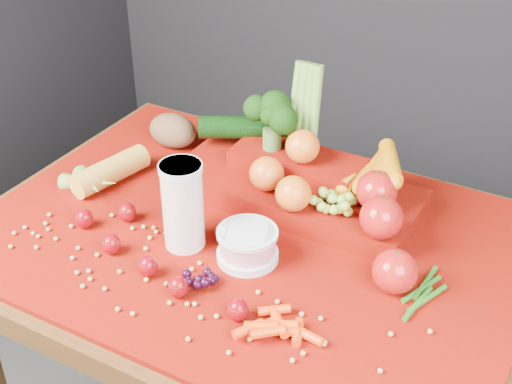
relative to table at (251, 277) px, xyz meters
The scene contains 12 objects.
table is the anchor object (origin of this frame).
red_cloth 0.10m from the table, ahead, with size 1.05×0.75×0.01m, color #700903.
milk_glass 0.24m from the table, 137.72° to the right, with size 0.08×0.08×0.18m.
yogurt_bowl 0.16m from the table, 65.28° to the right, with size 0.12×0.12×0.06m.
strawberry_scatter 0.25m from the table, 126.16° to the right, with size 0.44×0.18×0.04m.
dark_grape_cluster 0.21m from the table, 92.29° to the right, with size 0.06×0.05×0.03m, color black, non-canonical shape.
soybean_scatter 0.23m from the table, 90.00° to the right, with size 0.84×0.24×0.01m, color tan, non-canonical shape.
corn_ear 0.40m from the table, behind, with size 0.22×0.25×0.06m.
potato 0.43m from the table, 146.78° to the left, with size 0.12×0.09×0.08m, color brown.
baby_carrot_pile 0.30m from the table, 50.46° to the right, with size 0.17×0.17×0.03m, color #E23907, non-canonical shape.
green_bean_pile 0.38m from the table, ahead, with size 0.14×0.12×0.01m, color #226216, non-canonical shape.
produce_mound 0.23m from the table, 72.77° to the left, with size 0.59×0.38×0.27m.
Camera 1 is at (0.56, -0.98, 1.59)m, focal length 50.00 mm.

